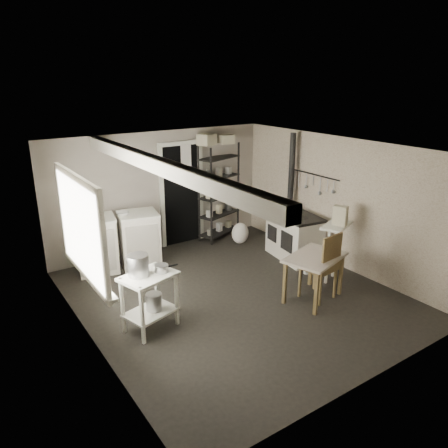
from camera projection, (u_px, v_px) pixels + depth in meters
floor at (235, 295)px, 6.87m from camera, size 5.00×5.00×0.00m
ceiling at (236, 149)px, 6.13m from camera, size 5.00×5.00×0.00m
wall_back at (161, 191)px, 8.46m from camera, size 4.50×0.02×2.30m
wall_front at (374, 292)px, 4.54m from camera, size 4.50×0.02×2.30m
wall_left at (85, 260)px, 5.31m from camera, size 0.02×5.00×2.30m
wall_right at (339, 203)px, 7.69m from camera, size 0.02×5.00×2.30m
window at (79, 228)px, 5.37m from camera, size 0.12×1.76×1.28m
doorway at (182, 195)px, 8.72m from camera, size 0.96×0.10×2.08m
ceiling_beam at (159, 166)px, 5.52m from camera, size 0.18×5.00×0.18m
wallpaper_panel at (339, 203)px, 7.68m from camera, size 0.01×5.00×2.30m
utensil_rail at (314, 175)px, 8.00m from camera, size 0.06×1.20×0.44m
prep_table at (150, 302)px, 5.85m from camera, size 0.81×0.68×0.80m
stockpot at (138, 266)px, 5.66m from camera, size 0.32×0.32×0.30m
saucepan at (161, 268)px, 5.80m from camera, size 0.24×0.24×0.10m
bucket at (154, 302)px, 5.89m from camera, size 0.25×0.25×0.24m
base_cabinets at (118, 243)px, 7.73m from camera, size 1.60×0.95×0.98m
mixing_bowl at (123, 216)px, 7.59m from camera, size 0.36×0.36×0.07m
counter_cup at (96, 221)px, 7.31m from camera, size 0.14×0.14×0.09m
shelf_rack at (219, 194)px, 9.02m from camera, size 1.00×0.63×1.98m
shelf_jar at (207, 175)px, 8.79m from camera, size 0.10×0.10×0.18m
storage_box_a at (207, 143)px, 8.58m from camera, size 0.39×0.36×0.22m
storage_box_b at (226, 143)px, 8.77m from camera, size 0.31×0.29×0.18m
stove at (294, 236)px, 8.14m from camera, size 0.76×1.17×0.86m
stovepipe at (292, 169)px, 8.26m from camera, size 0.13×0.13×1.56m
side_ledge at (334, 254)px, 7.36m from camera, size 0.70×0.54×0.95m
oats_box at (340, 222)px, 7.13m from camera, size 0.20×0.25×0.33m
work_table at (314, 276)px, 6.65m from camera, size 1.08×0.90×0.71m
table_cup at (331, 251)px, 6.50m from camera, size 0.12×0.12×0.09m
chair at (318, 269)px, 6.66m from camera, size 0.50×0.52×1.08m
flour_sack at (240, 232)px, 8.90m from camera, size 0.45×0.42×0.44m
floor_crock at (307, 269)px, 7.60m from camera, size 0.11×0.11×0.13m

